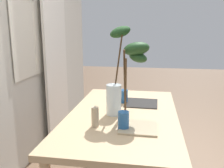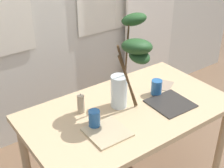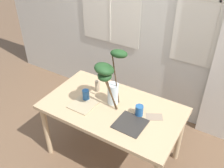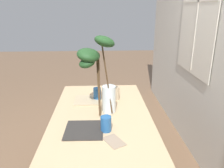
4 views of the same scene
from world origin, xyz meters
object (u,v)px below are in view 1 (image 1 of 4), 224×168
Objects in this scene: vase_with_branches at (125,67)px; drinking_glass_blue_right at (123,96)px; drinking_glass_blue_left at (123,121)px; pillar_candle at (95,117)px; plate_square_right at (141,103)px; plate_square_left at (138,128)px; dining_table at (123,123)px.

vase_with_branches reaches higher than drinking_glass_blue_right.
pillar_candle is at bearing 84.85° from drinking_glass_blue_left.
vase_with_branches is 0.43m from drinking_glass_blue_right.
plate_square_right is 0.63m from pillar_candle.
drinking_glass_blue_left reaches higher than drinking_glass_blue_right.
drinking_glass_blue_left is 0.82× the size of pillar_candle.
plate_square_left is (-0.56, -0.17, -0.05)m from drinking_glass_blue_right.
drinking_glass_blue_left is at bearing -172.90° from dining_table.
pillar_candle reaches higher than drinking_glass_blue_right.
vase_with_branches is at bearing 25.24° from plate_square_left.
plate_square_right is at bearing -22.03° from vase_with_branches.
pillar_candle is (-0.01, 0.29, 0.06)m from plate_square_left.
plate_square_right is (0.28, -0.13, 0.09)m from dining_table.
drinking_glass_blue_left is 0.19m from pillar_candle.
plate_square_left is at bearing -154.00° from dining_table.
plate_square_right is 1.90× the size of pillar_candle.
dining_table is 0.36m from pillar_candle.
vase_with_branches is 2.81× the size of plate_square_left.
vase_with_branches reaches higher than pillar_candle.
plate_square_right is at bearing -8.89° from drinking_glass_blue_left.
plate_square_left is at bearing -163.52° from drinking_glass_blue_right.
vase_with_branches is 5.71× the size of drinking_glass_blue_left.
drinking_glass_blue_left is at bearing 106.55° from plate_square_left.
plate_square_left reaches higher than plate_square_right.
pillar_candle is (-0.29, 0.15, 0.15)m from dining_table.
drinking_glass_blue_right is (0.29, 0.03, 0.14)m from dining_table.
drinking_glass_blue_right reaches higher than plate_square_left.
dining_table is 0.32m from plate_square_left.
pillar_candle is (-0.27, 0.17, -0.29)m from vase_with_branches.
drinking_glass_blue_right is 0.78× the size of pillar_candle.
drinking_glass_blue_left reaches higher than plate_square_left.
drinking_glass_blue_right is at bearing 6.75° from drinking_glass_blue_left.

